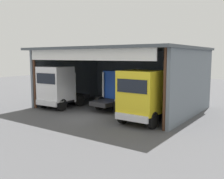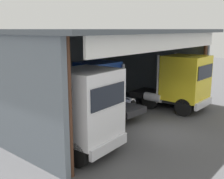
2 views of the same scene
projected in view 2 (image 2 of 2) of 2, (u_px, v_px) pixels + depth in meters
name	position (u px, v px, depth m)	size (l,w,h in m)	color
ground_plane	(159.00, 131.00, 14.44)	(80.00, 80.00, 0.00)	#4C4C4F
workshop_shed	(85.00, 56.00, 17.05)	(13.28, 10.15, 5.25)	slate
truck_white_center_right_bay	(81.00, 110.00, 11.52)	(2.77, 5.06, 3.66)	white
truck_blue_center_left_bay	(101.00, 88.00, 16.75)	(2.58, 4.40, 3.31)	#1E47B7
truck_yellow_right_bay	(181.00, 82.00, 17.76)	(2.68, 5.18, 3.64)	yellow
oil_drum	(85.00, 92.00, 21.14)	(0.58, 0.58, 0.94)	gold
tool_cart	(33.00, 104.00, 17.72)	(0.90, 0.60, 1.00)	#1E59A5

